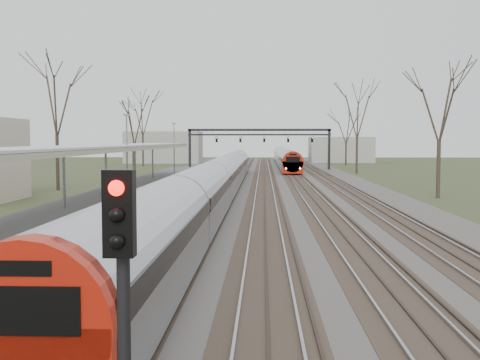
# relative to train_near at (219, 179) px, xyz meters

# --- Properties ---
(track_bed) EXTENTS (24.00, 160.00, 0.22)m
(track_bed) POSITION_rel_train_near_xyz_m (2.76, 12.94, -1.42)
(track_bed) COLOR #474442
(track_bed) RESTS_ON ground
(platform) EXTENTS (3.50, 69.00, 1.00)m
(platform) POSITION_rel_train_near_xyz_m (-6.55, -4.56, -0.98)
(platform) COLOR #9E9B93
(platform) RESTS_ON ground
(canopy) EXTENTS (4.10, 50.00, 3.11)m
(canopy) POSITION_rel_train_near_xyz_m (-6.55, -9.07, 2.45)
(canopy) COLOR slate
(canopy) RESTS_ON platform
(signal_gantry) EXTENTS (21.00, 0.59, 6.08)m
(signal_gantry) POSITION_rel_train_near_xyz_m (2.79, 42.93, 3.43)
(signal_gantry) COLOR black
(signal_gantry) RESTS_ON ground
(tree_west_far) EXTENTS (5.50, 5.50, 11.33)m
(tree_west_far) POSITION_rel_train_near_xyz_m (-14.50, 5.94, 6.54)
(tree_west_far) COLOR #2D231C
(tree_west_far) RESTS_ON ground
(tree_east_far) EXTENTS (5.00, 5.00, 10.30)m
(tree_east_far) POSITION_rel_train_near_xyz_m (16.50, -0.06, 5.81)
(tree_east_far) COLOR #2D231C
(tree_east_far) RESTS_ON ground
(train_near) EXTENTS (2.62, 75.21, 3.05)m
(train_near) POSITION_rel_train_near_xyz_m (0.00, 0.00, 0.00)
(train_near) COLOR #A5A8AF
(train_near) RESTS_ON ground
(train_far) EXTENTS (2.62, 60.21, 3.05)m
(train_far) POSITION_rel_train_near_xyz_m (7.00, 57.95, 0.00)
(train_far) COLOR #A5A8AF
(train_far) RESTS_ON ground
(signal_post) EXTENTS (0.35, 0.45, 4.10)m
(signal_post) POSITION_rel_train_near_xyz_m (1.75, -38.73, 1.25)
(signal_post) COLOR black
(signal_post) RESTS_ON ground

